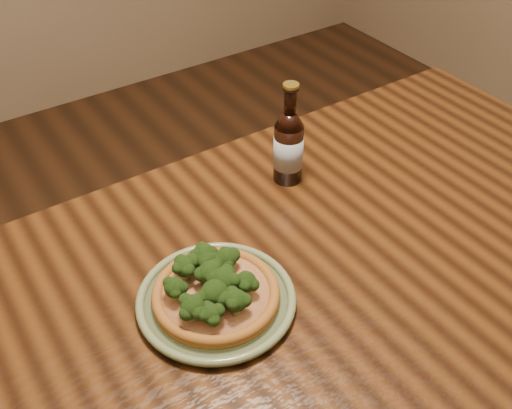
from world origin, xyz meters
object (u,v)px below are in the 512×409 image
table (295,334)px  plate (216,300)px  beer_bottle (289,146)px  pizza (215,290)px

table → plate: plate is taller
plate → beer_bottle: (0.29, 0.21, 0.07)m
table → plate: (-0.12, 0.06, 0.10)m
table → pizza: size_ratio=7.81×
beer_bottle → plate: bearing=-128.1°
table → beer_bottle: bearing=57.0°
table → pizza: 0.18m
table → pizza: bearing=151.8°
plate → table: bearing=-28.1°
pizza → plate: bearing=-36.5°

